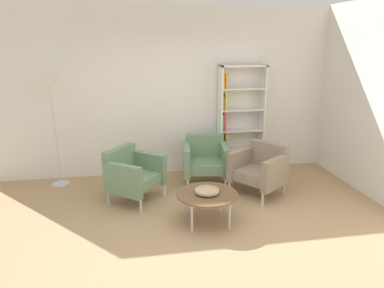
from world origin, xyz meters
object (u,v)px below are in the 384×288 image
at_px(bookshelf_tall, 237,121).
at_px(armchair_spare_guest, 260,168).
at_px(coffee_table_low, 207,195).
at_px(decorative_bowl, 207,191).
at_px(armchair_corner_red, 132,173).
at_px(floor_lamp_torchiere, 51,98).
at_px(armchair_by_bookshelf, 205,159).

bearing_deg(bookshelf_tall, armchair_spare_guest, -87.21).
height_order(bookshelf_tall, coffee_table_low, bookshelf_tall).
relative_size(coffee_table_low, armchair_spare_guest, 0.84).
relative_size(decorative_bowl, armchair_spare_guest, 0.34).
distance_m(armchair_corner_red, floor_lamp_torchiere, 1.76).
distance_m(coffee_table_low, decorative_bowl, 0.06).
height_order(decorative_bowl, armchair_by_bookshelf, armchair_by_bookshelf).
height_order(decorative_bowl, floor_lamp_torchiere, floor_lamp_torchiere).
bearing_deg(armchair_spare_guest, coffee_table_low, -88.94).
height_order(armchair_spare_guest, floor_lamp_torchiere, floor_lamp_torchiere).
xyz_separation_m(bookshelf_tall, armchair_spare_guest, (0.05, -1.08, -0.51)).
bearing_deg(armchair_by_bookshelf, coffee_table_low, -93.20).
relative_size(bookshelf_tall, armchair_by_bookshelf, 2.38).
xyz_separation_m(coffee_table_low, armchair_corner_red, (-0.93, 0.86, 0.04)).
height_order(coffee_table_low, armchair_corner_red, armchair_corner_red).
relative_size(bookshelf_tall, armchair_corner_red, 2.00).
distance_m(armchair_corner_red, armchair_spare_guest, 1.93).
distance_m(coffee_table_low, floor_lamp_torchiere, 2.90).
relative_size(bookshelf_tall, decorative_bowl, 5.94).
distance_m(bookshelf_tall, armchair_by_bookshelf, 0.99).
relative_size(armchair_corner_red, floor_lamp_torchiere, 0.55).
height_order(coffee_table_low, decorative_bowl, decorative_bowl).
relative_size(armchair_by_bookshelf, floor_lamp_torchiere, 0.46).
relative_size(bookshelf_tall, coffee_table_low, 2.37).
bearing_deg(bookshelf_tall, coffee_table_low, -117.24).
xyz_separation_m(armchair_corner_red, armchair_spare_guest, (1.93, -0.11, 0.00)).
distance_m(decorative_bowl, armchair_by_bookshelf, 1.36).
xyz_separation_m(bookshelf_tall, coffee_table_low, (-0.94, -1.83, -0.56)).
bearing_deg(decorative_bowl, coffee_table_low, -135.00).
bearing_deg(floor_lamp_torchiere, armchair_corner_red, -34.08).
relative_size(decorative_bowl, floor_lamp_torchiere, 0.18).
bearing_deg(decorative_bowl, floor_lamp_torchiere, 141.91).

